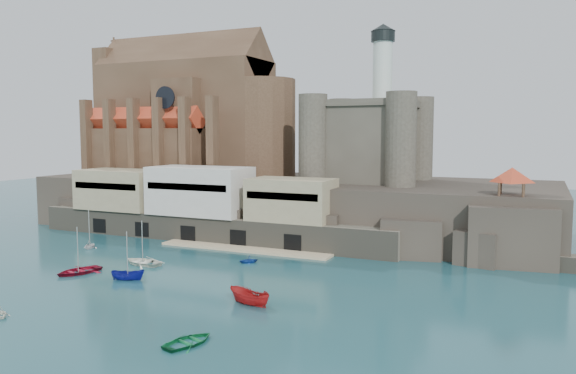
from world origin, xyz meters
The scene contains 15 objects.
ground centered at (0.00, 0.00, 0.00)m, with size 300.00×300.00×0.00m, color #17444D.
promontory centered at (-0.19, 39.37, 4.92)m, with size 100.00×36.00×10.00m.
quay centered at (-10.19, 23.07, 6.07)m, with size 70.00×12.00×13.05m.
church centered at (-24.13, 41.85, 22.13)m, with size 47.00×25.93×30.51m.
castle_keep centered at (16.08, 41.08, 18.31)m, with size 21.20×21.20×29.30m.
rock_outcrop centered at (42.00, 25.84, 4.02)m, with size 14.50×10.50×8.70m.
pavilion centered at (42.00, 26.00, 12.73)m, with size 6.40×6.40×5.40m.
boat_0 centered at (-11.25, -4.79, 0.00)m, with size 4.48×1.30×6.28m, color maroon.
boat_1 centered at (-4.95, -22.00, 0.00)m, with size 2.35×1.43×2.72m, color white.
boat_2 centered at (-2.77, -4.78, 0.00)m, with size 1.67×1.72×4.44m, color navy.
boat_3 centered at (17.22, -20.14, 0.00)m, with size 3.70×1.07×5.18m, color #0F6D39.
boat_4 centered at (-22.02, 8.58, 0.00)m, with size 2.74×1.68×3.18m, color silver.
boat_5 centered at (16.64, -7.57, 0.00)m, with size 2.05×2.11×5.46m, color #A91818.
boat_6 centered at (-6.73, 3.15, 0.00)m, with size 4.63×1.34×6.49m, color white.
boat_7 centered at (6.98, 10.22, 0.00)m, with size 2.43×1.48×2.82m, color navy.
Camera 1 is at (45.72, -61.41, 19.10)m, focal length 35.00 mm.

